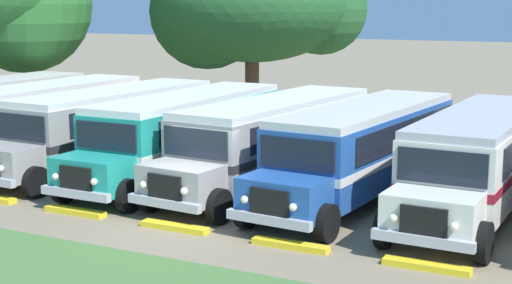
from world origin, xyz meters
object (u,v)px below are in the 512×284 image
object	(u,v)px
parked_bus_slot_2	(110,124)
parked_bus_slot_4	(273,137)
parked_bus_slot_3	(185,131)
broad_shade_tree	(253,4)
parked_bus_slot_1	(42,116)
parked_bus_slot_6	(480,155)
parked_bus_slot_5	(363,146)

from	to	relation	value
parked_bus_slot_2	parked_bus_slot_4	xyz separation A→B (m)	(6.63, 0.11, 0.00)
parked_bus_slot_2	parked_bus_slot_4	world-z (taller)	same
parked_bus_slot_3	broad_shade_tree	bearing A→B (deg)	-161.64
parked_bus_slot_1	parked_bus_slot_2	xyz separation A→B (m)	(3.54, -0.24, 0.00)
parked_bus_slot_3	parked_bus_slot_4	xyz separation A→B (m)	(3.29, 0.24, 0.00)
parked_bus_slot_6	parked_bus_slot_2	bearing A→B (deg)	-88.17
parked_bus_slot_6	broad_shade_tree	bearing A→B (deg)	-131.86
parked_bus_slot_1	parked_bus_slot_6	distance (m)	16.91
parked_bus_slot_1	broad_shade_tree	distance (m)	14.44
parked_bus_slot_3	parked_bus_slot_4	distance (m)	3.30
parked_bus_slot_3	broad_shade_tree	size ratio (longest dim) A/B	0.98
parked_bus_slot_4	parked_bus_slot_2	bearing A→B (deg)	-83.98
parked_bus_slot_2	broad_shade_tree	size ratio (longest dim) A/B	0.99
parked_bus_slot_3	parked_bus_slot_6	bearing A→B (deg)	91.60
parked_bus_slot_1	parked_bus_slot_4	xyz separation A→B (m)	(10.18, -0.14, 0.00)
parked_bus_slot_5	parked_bus_slot_1	bearing A→B (deg)	-86.53
parked_bus_slot_2	parked_bus_slot_6	bearing A→B (deg)	93.53
parked_bus_slot_3	parked_bus_slot_5	world-z (taller)	same
parked_bus_slot_4	parked_bus_slot_5	xyz separation A→B (m)	(3.19, -0.16, 0.00)
broad_shade_tree	parked_bus_slot_6	bearing A→B (deg)	-43.47
parked_bus_slot_6	broad_shade_tree	xyz separation A→B (m)	(-14.50, 13.74, 4.36)
parked_bus_slot_3	parked_bus_slot_6	distance (m)	10.03
parked_bus_slot_1	parked_bus_slot_3	distance (m)	6.90
parked_bus_slot_1	parked_bus_slot_5	bearing A→B (deg)	89.50
parked_bus_slot_3	parked_bus_slot_6	size ratio (longest dim) A/B	1.00
parked_bus_slot_5	parked_bus_slot_6	distance (m)	3.54
parked_bus_slot_1	parked_bus_slot_4	bearing A→B (deg)	90.00
parked_bus_slot_1	parked_bus_slot_4	world-z (taller)	same
parked_bus_slot_5	parked_bus_slot_6	xyz separation A→B (m)	(3.54, 0.10, 0.00)
parked_bus_slot_2	parked_bus_slot_5	world-z (taller)	same
parked_bus_slot_1	parked_bus_slot_2	world-z (taller)	same
parked_bus_slot_4	parked_bus_slot_5	world-z (taller)	same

